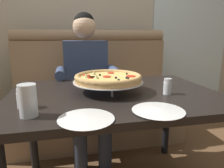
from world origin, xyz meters
TOP-DOWN VIEW (x-y plane):
  - back_wall_with_window at (0.00, 1.50)m, footprint 6.00×0.12m
  - window_panel at (1.40, 1.42)m, footprint 1.10×0.02m
  - booth_bench at (0.00, 0.93)m, footprint 1.71×0.78m
  - dining_table at (0.00, 0.00)m, footprint 1.29×0.91m
  - diner_main at (-0.11, 0.66)m, footprint 0.54×0.64m
  - pizza at (-0.03, 0.03)m, footprint 0.44×0.44m
  - shaker_pepper_flakes at (0.30, -0.10)m, footprint 0.05×0.05m
  - shaker_oregano at (-0.50, -0.17)m, footprint 0.06×0.06m
  - plate_near_left at (-0.21, -0.39)m, footprint 0.24×0.24m
  - plate_near_right at (0.13, -0.36)m, footprint 0.25×0.25m
  - drinking_glass at (-0.45, -0.30)m, footprint 0.08×0.08m
  - patio_chair at (1.52, 2.15)m, footprint 0.43×0.43m

SIDE VIEW (x-z plane):
  - booth_bench at x=0.00m, z-range -0.17..0.96m
  - patio_chair at x=1.52m, z-range 0.09..0.95m
  - dining_table at x=0.00m, z-range 0.28..1.00m
  - diner_main at x=-0.11m, z-range 0.07..1.35m
  - plate_near_left at x=-0.21m, z-range 0.72..0.74m
  - plate_near_right at x=0.13m, z-range 0.72..0.74m
  - shaker_pepper_flakes at x=0.30m, z-range 0.71..0.81m
  - shaker_oregano at x=-0.50m, z-range 0.71..0.81m
  - drinking_glass at x=-0.45m, z-range 0.71..0.86m
  - pizza at x=-0.03m, z-range 0.75..0.87m
  - back_wall_with_window at x=0.00m, z-range 0.00..2.80m
  - window_panel at x=1.40m, z-range 0.00..2.80m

